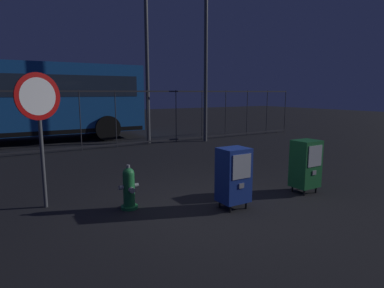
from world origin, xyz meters
The scene contains 8 objects.
ground_plane centered at (0.00, 0.00, 0.00)m, with size 60.00×60.00×0.00m, color black.
fire_hydrant centered at (-1.21, 0.73, 0.35)m, with size 0.33×0.32×0.75m.
newspaper_box_primary centered at (1.99, -0.19, 0.57)m, with size 0.48×0.42×1.02m.
newspaper_box_secondary centered at (0.28, -0.15, 0.57)m, with size 0.48×0.42×1.02m.
stop_sign centered at (-2.39, 1.53, 1.60)m, with size 0.71×0.31×2.23m.
fence_barrier centered at (0.00, 6.79, 1.02)m, with size 18.03×0.04×2.00m.
street_light_near_left centered at (4.05, 6.31, 4.31)m, with size 0.32×0.32×7.49m.
street_light_far_right centered at (1.95, 7.06, 4.22)m, with size 0.32×0.32×7.30m.
Camera 1 is at (-3.01, -4.19, 1.92)m, focal length 30.21 mm.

